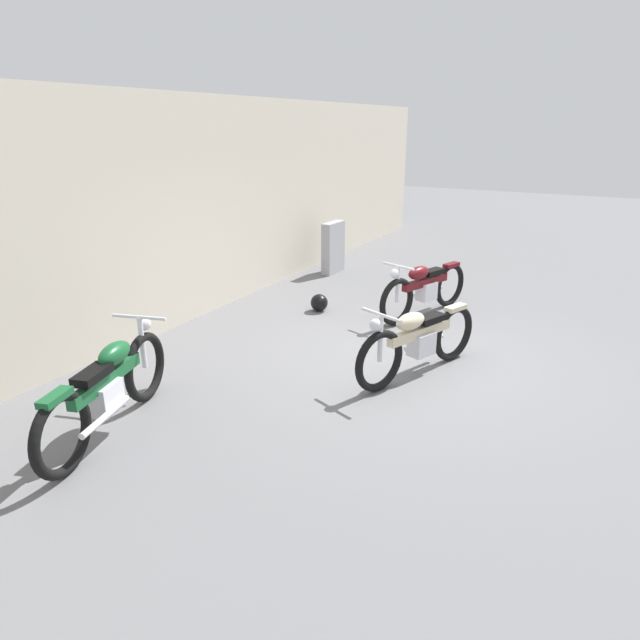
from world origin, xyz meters
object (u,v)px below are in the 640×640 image
object	(u,v)px
stone_marker	(333,248)
helmet	(319,303)
motorcycle_cream	(418,340)
motorcycle_green	(109,388)
motorcycle_maroon	(424,288)

from	to	relation	value
stone_marker	helmet	distance (m)	2.54
motorcycle_cream	motorcycle_green	bearing A→B (deg)	-18.16
helmet	motorcycle_cream	xyz separation A→B (m)	(-1.54, -2.22, 0.31)
stone_marker	motorcycle_green	bearing A→B (deg)	-171.73
helmet	motorcycle_cream	distance (m)	2.72
motorcycle_green	motorcycle_cream	distance (m)	3.51
motorcycle_maroon	motorcycle_cream	bearing A→B (deg)	35.67
helmet	motorcycle_green	xyz separation A→B (m)	(-4.27, -0.00, 0.33)
helmet	motorcycle_green	distance (m)	4.28
motorcycle_cream	motorcycle_maroon	bearing A→B (deg)	-142.07
stone_marker	motorcycle_maroon	world-z (taller)	stone_marker
stone_marker	motorcycle_maroon	bearing A→B (deg)	-124.03
stone_marker	helmet	bearing A→B (deg)	-157.60
helmet	motorcycle_maroon	distance (m)	1.71
stone_marker	motorcycle_cream	size ratio (longest dim) A/B	0.52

